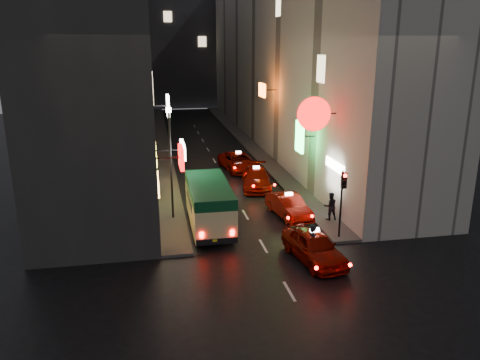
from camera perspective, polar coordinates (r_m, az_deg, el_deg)
ground at (r=16.38m, az=10.28°, el=-20.04°), size 120.00×120.00×0.00m
building_left at (r=46.31m, az=-14.85°, el=14.94°), size 7.60×52.00×18.00m
building_right at (r=48.05m, az=5.26°, el=15.42°), size 8.23×52.00×18.00m
building_far at (r=78.40m, az=-7.36°, el=17.11°), size 30.00×10.00×22.00m
sidewalk_left at (r=47.21m, az=-9.52°, el=4.34°), size 1.50×52.00×0.15m
sidewalk_right at (r=48.12m, az=0.67°, el=4.79°), size 1.50×52.00×0.15m
minibus at (r=25.00m, az=-3.80°, el=-2.48°), size 2.11×5.96×2.56m
taxi_near at (r=21.87m, az=9.01°, el=-7.69°), size 2.97×5.48×1.82m
taxi_second at (r=27.09m, az=5.95°, el=-2.96°), size 2.69×4.99×1.68m
taxi_third at (r=32.45m, az=2.00°, el=0.45°), size 2.88×5.30×1.77m
taxi_far at (r=36.93m, az=-0.18°, el=2.41°), size 2.74×5.26×1.77m
pedestrian_crossing at (r=21.73m, az=8.89°, el=-7.34°), size 0.46×0.68×2.01m
pedestrian_sidewalk at (r=26.54m, az=10.97°, el=-2.93°), size 0.69×0.44×1.79m
traffic_light at (r=23.66m, az=12.43°, el=-1.21°), size 0.26×0.43×3.50m
lamp_post at (r=25.92m, az=-8.46°, el=2.90°), size 0.28×0.28×6.22m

